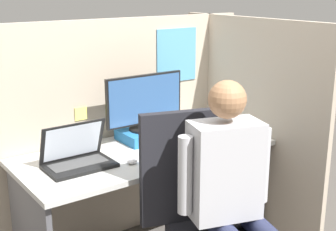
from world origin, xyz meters
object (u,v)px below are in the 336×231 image
laptop (77,158)px  stapler (225,123)px  paper_box (145,135)px  carrot_toy (217,145)px  monitor (145,102)px  person (235,191)px  office_chair (204,216)px

laptop → stapler: size_ratio=2.47×
paper_box → stapler: (0.63, -0.08, -0.01)m
laptop → carrot_toy: (0.83, -0.23, -0.03)m
carrot_toy → monitor: bearing=123.4°
monitor → laptop: (-0.56, -0.17, -0.20)m
laptop → monitor: bearing=17.1°
paper_box → carrot_toy: size_ratio=2.79×
stapler → person: person is taller
paper_box → laptop: 0.59m
monitor → laptop: monitor is taller
paper_box → monitor: 0.22m
carrot_toy → person: 0.66m
monitor → office_chair: size_ratio=0.51×
paper_box → office_chair: size_ratio=0.30×
office_chair → person: person is taller
stapler → laptop: bearing=-175.8°
office_chair → laptop: bearing=123.5°
laptop → person: person is taller
person → office_chair: bearing=107.2°
paper_box → person: 0.95m
paper_box → laptop: bearing=-163.2°
paper_box → monitor: bearing=90.0°
paper_box → person: person is taller
monitor → office_chair: (-0.15, -0.79, -0.42)m
stapler → carrot_toy: stapler is taller
carrot_toy → paper_box: bearing=123.6°
monitor → person: person is taller
stapler → office_chair: size_ratio=0.14×
laptop → carrot_toy: size_ratio=3.21×
office_chair → person: bearing=-72.8°
monitor → person: bearing=-96.2°
laptop → carrot_toy: laptop is taller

